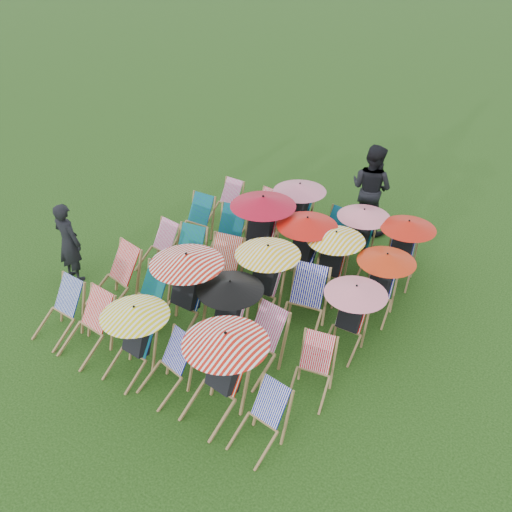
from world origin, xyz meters
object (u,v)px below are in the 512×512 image
Objects in this scene: person_left at (68,242)px; person_rear at (371,189)px; deckchair_29 at (402,249)px; deckchair_0 at (58,311)px; deckchair_5 at (260,421)px.

person_rear is at bearing -127.43° from person_left.
person_rear is at bearing 122.37° from deckchair_29.
person_left is (-5.03, -3.46, 0.16)m from deckchair_29.
deckchair_0 is at bearing 132.54° from person_left.
deckchair_0 is at bearing -141.40° from deckchair_29.
person_rear is (-1.26, 5.99, 0.54)m from deckchair_5.
person_left is 0.82× the size of person_rear.
person_left is 6.11m from person_rear.
deckchair_0 is 1.08× the size of deckchair_5.
deckchair_5 is at bearing 110.74° from person_rear.
deckchair_0 reaches higher than deckchair_5.
deckchair_5 is at bearing 1.58° from deckchair_0.
person_left is at bearing -156.44° from deckchair_29.
deckchair_5 is 6.15m from person_rear.
person_left reaches higher than deckchair_5.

